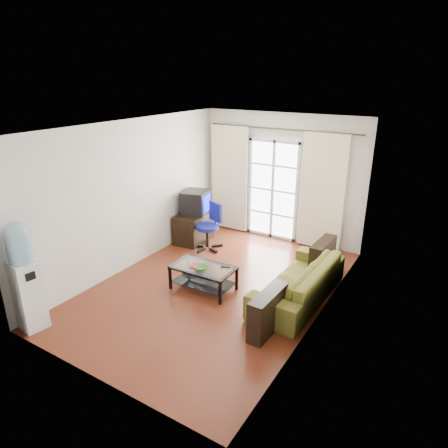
# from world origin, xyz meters

# --- Properties ---
(floor) EXTENTS (5.20, 5.20, 0.00)m
(floor) POSITION_xyz_m (0.00, 0.00, 0.00)
(floor) COLOR maroon
(floor) RESTS_ON ground
(ceiling) EXTENTS (5.20, 5.20, 0.00)m
(ceiling) POSITION_xyz_m (0.00, 0.00, 2.70)
(ceiling) COLOR white
(ceiling) RESTS_ON wall_back
(wall_back) EXTENTS (3.60, 0.02, 2.70)m
(wall_back) POSITION_xyz_m (0.00, 2.60, 1.35)
(wall_back) COLOR silver
(wall_back) RESTS_ON floor
(wall_front) EXTENTS (3.60, 0.02, 2.70)m
(wall_front) POSITION_xyz_m (0.00, -2.60, 1.35)
(wall_front) COLOR silver
(wall_front) RESTS_ON floor
(wall_left) EXTENTS (0.02, 5.20, 2.70)m
(wall_left) POSITION_xyz_m (-1.80, 0.00, 1.35)
(wall_left) COLOR silver
(wall_left) RESTS_ON floor
(wall_right) EXTENTS (0.02, 5.20, 2.70)m
(wall_right) POSITION_xyz_m (1.80, 0.00, 1.35)
(wall_right) COLOR silver
(wall_right) RESTS_ON floor
(french_door) EXTENTS (1.16, 0.06, 2.15)m
(french_door) POSITION_xyz_m (-0.15, 2.54, 1.07)
(french_door) COLOR white
(french_door) RESTS_ON wall_back
(curtain_rod) EXTENTS (3.30, 0.04, 0.04)m
(curtain_rod) POSITION_xyz_m (0.00, 2.50, 2.38)
(curtain_rod) COLOR #4C3F2D
(curtain_rod) RESTS_ON wall_back
(curtain_left) EXTENTS (0.90, 0.07, 2.35)m
(curtain_left) POSITION_xyz_m (-1.20, 2.48, 1.20)
(curtain_left) COLOR #FFFCCD
(curtain_left) RESTS_ON curtain_rod
(curtain_right) EXTENTS (0.90, 0.07, 2.35)m
(curtain_right) POSITION_xyz_m (0.95, 2.48, 1.20)
(curtain_right) COLOR #FFFCCD
(curtain_right) RESTS_ON curtain_rod
(radiator) EXTENTS (0.64, 0.12, 0.64)m
(radiator) POSITION_xyz_m (0.80, 2.50, 0.33)
(radiator) COLOR gray
(radiator) RESTS_ON floor
(sofa) EXTENTS (2.18, 0.96, 0.62)m
(sofa) POSITION_xyz_m (1.34, 0.40, 0.31)
(sofa) COLOR olive
(sofa) RESTS_ON floor
(coffee_table) EXTENTS (1.06, 0.61, 0.42)m
(coffee_table) POSITION_xyz_m (-0.13, -0.17, 0.27)
(coffee_table) COLOR silver
(coffee_table) RESTS_ON floor
(bowl) EXTENTS (0.36, 0.36, 0.05)m
(bowl) POSITION_xyz_m (-0.09, -0.27, 0.45)
(bowl) COLOR #318740
(bowl) RESTS_ON coffee_table
(book) EXTENTS (0.24, 0.26, 0.02)m
(book) POSITION_xyz_m (-0.31, -0.25, 0.43)
(book) COLOR #9E2A13
(book) RESTS_ON coffee_table
(remote) EXTENTS (0.17, 0.11, 0.02)m
(remote) POSITION_xyz_m (0.21, -0.00, 0.43)
(remote) COLOR black
(remote) RESTS_ON coffee_table
(tv_stand) EXTENTS (0.60, 0.87, 0.62)m
(tv_stand) POSITION_xyz_m (-1.49, 1.44, 0.31)
(tv_stand) COLOR black
(tv_stand) RESTS_ON floor
(crt_tv) EXTENTS (0.63, 0.64, 0.50)m
(crt_tv) POSITION_xyz_m (-1.49, 1.50, 0.86)
(crt_tv) COLOR black
(crt_tv) RESTS_ON tv_stand
(task_chair) EXTENTS (0.86, 0.86, 0.97)m
(task_chair) POSITION_xyz_m (-0.99, 1.29, 0.29)
(task_chair) COLOR black
(task_chair) RESTS_ON floor
(water_cooler) EXTENTS (0.38, 0.37, 1.62)m
(water_cooler) POSITION_xyz_m (-1.60, -2.35, 0.85)
(water_cooler) COLOR white
(water_cooler) RESTS_ON floor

